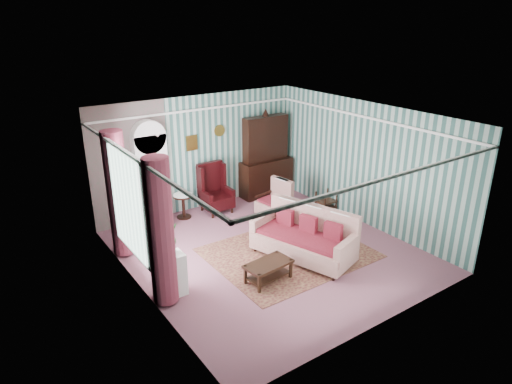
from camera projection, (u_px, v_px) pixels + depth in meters
floor at (269, 251)px, 9.71m from camera, size 6.00×6.00×0.00m
room_shell at (238, 165)px, 8.79m from camera, size 5.53×6.02×2.91m
bookcase at (152, 177)px, 10.76m from camera, size 0.80×0.28×2.24m
dresser_hutch at (266, 154)px, 12.37m from camera, size 1.50×0.56×2.36m
wingback_left at (150, 204)px, 10.51m from camera, size 0.76×0.80×1.25m
wingback_right at (216, 189)px, 11.44m from camera, size 0.76×0.80×1.25m
seated_woman at (150, 206)px, 10.53m from camera, size 0.44×0.40×1.18m
round_side_table at (184, 206)px, 11.22m from camera, size 0.50×0.50×0.60m
nest_table at (326, 201)px, 11.61m from camera, size 0.45×0.38×0.54m
plant_stand at (169, 276)px, 8.07m from camera, size 0.55×0.35×0.80m
rug at (288, 253)px, 9.64m from camera, size 3.20×2.60×0.01m
sofa at (303, 235)px, 9.29m from camera, size 1.55×2.31×1.02m
floral_armchair at (274, 197)px, 11.18m from camera, size 0.96×0.89×1.05m
coffee_table at (268, 272)px, 8.57m from camera, size 0.95×0.59×0.39m
potted_plant_a at (166, 250)px, 7.69m from camera, size 0.37×0.33×0.39m
potted_plant_b at (171, 238)px, 7.99m from camera, size 0.34×0.31×0.53m
potted_plant_c at (163, 247)px, 7.81m from camera, size 0.25×0.25×0.38m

